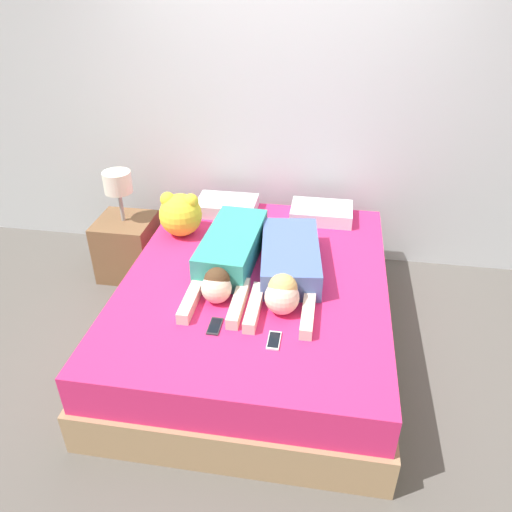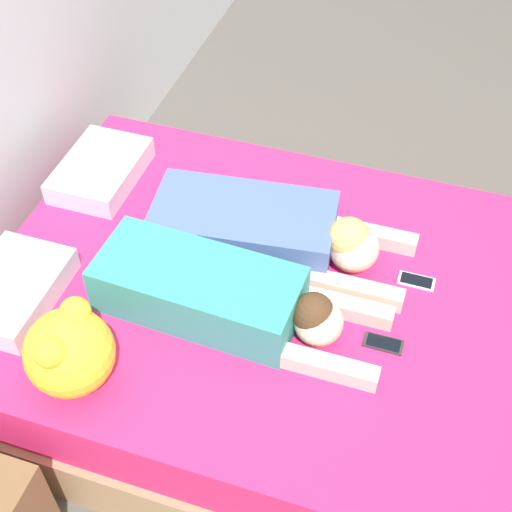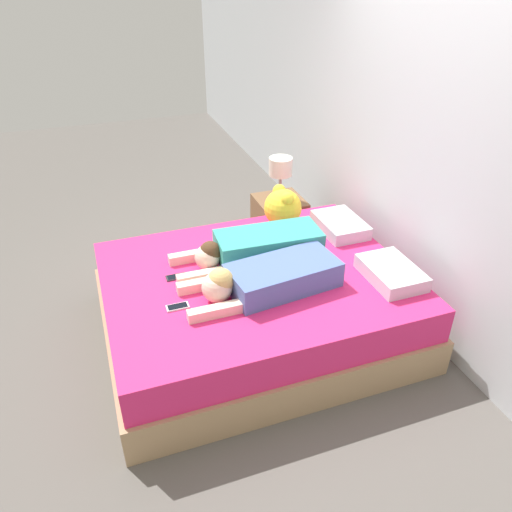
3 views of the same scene
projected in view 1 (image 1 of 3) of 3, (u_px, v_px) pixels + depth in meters
name	position (u px, v px, depth m)	size (l,w,h in m)	color
ground_plane	(256.00, 338.00, 3.53)	(12.00, 12.00, 0.00)	#5B5651
wall_back	(281.00, 106.00, 3.88)	(12.00, 0.06, 2.60)	silver
bed	(256.00, 309.00, 3.39)	(1.74, 2.18, 0.53)	tan
pillow_head_left	(227.00, 206.00, 4.00)	(0.47, 0.33, 0.10)	silver
pillow_head_right	(321.00, 213.00, 3.89)	(0.47, 0.33, 0.10)	silver
person_left	(229.00, 255.00, 3.27)	(0.37, 1.12, 0.21)	teal
person_right	(288.00, 266.00, 3.17)	(0.45, 1.10, 0.23)	#4C66A5
cell_phone_left	(215.00, 326.00, 2.80)	(0.07, 0.15, 0.01)	#2D2D33
cell_phone_right	(274.00, 340.00, 2.70)	(0.07, 0.15, 0.01)	silver
plush_toy	(180.00, 214.00, 3.63)	(0.31, 0.31, 0.33)	yellow
nightstand	(127.00, 242.00, 4.09)	(0.44, 0.44, 0.91)	brown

